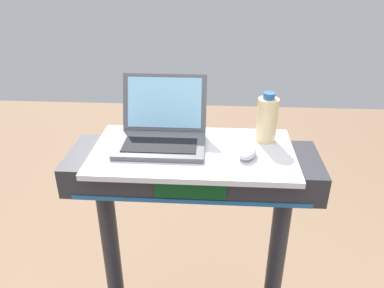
% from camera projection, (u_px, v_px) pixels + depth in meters
% --- Properties ---
extents(desk_board, '(0.71, 0.39, 0.02)m').
position_uv_depth(desk_board, '(193.00, 153.00, 1.35)').
color(desk_board, silver).
rests_on(desk_board, treadmill_base).
extents(laptop, '(0.31, 0.29, 0.22)m').
position_uv_depth(laptop, '(162.00, 131.00, 1.39)').
color(laptop, '#515459').
rests_on(laptop, desk_board).
extents(computer_mouse, '(0.09, 0.11, 0.03)m').
position_uv_depth(computer_mouse, '(248.00, 152.00, 1.30)').
color(computer_mouse, '#B2B2B7').
rests_on(computer_mouse, desk_board).
extents(water_bottle, '(0.08, 0.08, 0.18)m').
position_uv_depth(water_bottle, '(267.00, 119.00, 1.38)').
color(water_bottle, beige).
rests_on(water_bottle, desk_board).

